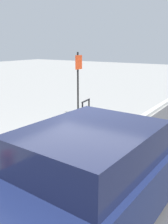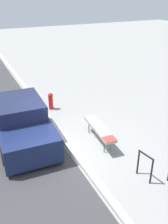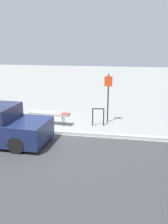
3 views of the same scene
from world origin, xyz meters
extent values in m
plane|color=gray|center=(0.00, 0.00, 0.00)|extent=(60.00, 60.00, 0.00)
cube|color=#B7B7B2|center=(0.00, 0.00, 0.07)|extent=(60.00, 0.20, 0.13)
cylinder|color=#515156|center=(-0.56, 1.06, 0.24)|extent=(0.04, 0.04, 0.48)
cylinder|color=#515156|center=(0.80, 0.94, 0.24)|extent=(0.04, 0.04, 0.48)
cylinder|color=#515156|center=(-0.54, 1.28, 0.24)|extent=(0.04, 0.04, 0.48)
cylinder|color=#515156|center=(0.82, 1.16, 0.24)|extent=(0.04, 0.04, 0.48)
cube|color=#999993|center=(0.13, 1.11, 0.52)|extent=(1.97, 0.57, 0.09)
cube|color=red|center=(0.92, 1.04, 0.57)|extent=(0.39, 0.42, 0.01)
cylinder|color=black|center=(2.13, 1.28, 0.40)|extent=(0.05, 0.05, 0.80)
cylinder|color=black|center=(2.63, 1.35, 0.40)|extent=(0.05, 0.05, 0.80)
cylinder|color=black|center=(2.38, 1.32, 0.80)|extent=(0.55, 0.13, 0.05)
cylinder|color=black|center=(2.76, 1.89, 1.15)|extent=(0.06, 0.06, 2.30)
cube|color=red|center=(2.76, 1.85, 1.97)|extent=(0.36, 0.02, 0.46)
cylinder|color=black|center=(0.07, -0.53, 0.30)|extent=(0.61, 0.21, 0.60)
cube|color=#19234C|center=(-1.25, -1.26, 0.52)|extent=(4.22, 1.90, 0.79)
cube|color=#1A203E|center=(-1.42, -1.26, 1.17)|extent=(2.06, 1.64, 0.55)
camera|label=1|loc=(-4.12, -2.95, 2.53)|focal=40.00mm
camera|label=2|loc=(6.65, -2.63, 4.85)|focal=40.00mm
camera|label=3|loc=(3.71, -9.46, 3.70)|focal=40.00mm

